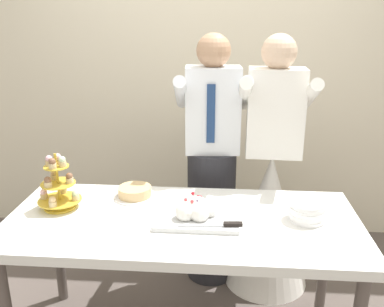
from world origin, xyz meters
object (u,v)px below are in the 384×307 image
(round_cake, at_px, (135,193))
(person_groom, at_px, (212,176))
(dessert_table, at_px, (182,231))
(cupcake_stand, at_px, (58,187))
(person_bride, at_px, (269,203))
(main_cake_tray, at_px, (196,212))
(plate_stack, at_px, (307,211))

(round_cake, bearing_deg, person_groom, 46.01)
(dessert_table, bearing_deg, cupcake_stand, 173.67)
(cupcake_stand, xyz_separation_m, person_bride, (1.18, 0.55, -0.31))
(main_cake_tray, xyz_separation_m, round_cake, (-0.37, 0.24, -0.01))
(cupcake_stand, distance_m, round_cake, 0.42)
(cupcake_stand, height_order, plate_stack, cupcake_stand)
(dessert_table, xyz_separation_m, main_cake_tray, (0.07, -0.01, 0.12))
(main_cake_tray, distance_m, person_groom, 0.68)
(main_cake_tray, bearing_deg, person_bride, 55.35)
(person_groom, relative_size, person_bride, 1.00)
(plate_stack, relative_size, person_groom, 0.11)
(plate_stack, bearing_deg, person_groom, 128.14)
(dessert_table, distance_m, cupcake_stand, 0.70)
(dessert_table, xyz_separation_m, cupcake_stand, (-0.67, 0.07, 0.20))
(round_cake, bearing_deg, plate_stack, -12.41)
(round_cake, height_order, person_groom, person_groom)
(round_cake, bearing_deg, main_cake_tray, -33.59)
(dessert_table, relative_size, cupcake_stand, 5.90)
(plate_stack, xyz_separation_m, person_groom, (-0.50, 0.64, -0.08))
(dessert_table, distance_m, main_cake_tray, 0.14)
(dessert_table, relative_size, plate_stack, 9.59)
(main_cake_tray, xyz_separation_m, person_bride, (0.44, 0.63, -0.23))
(person_groom, bearing_deg, cupcake_stand, -143.07)
(plate_stack, xyz_separation_m, person_bride, (-0.12, 0.59, -0.24))
(dessert_table, bearing_deg, main_cake_tray, -6.30)
(cupcake_stand, distance_m, person_bride, 1.34)
(dessert_table, height_order, main_cake_tray, main_cake_tray)
(plate_stack, relative_size, round_cake, 0.78)
(person_groom, height_order, person_bride, same)
(dessert_table, bearing_deg, plate_stack, 2.97)
(round_cake, height_order, person_bride, person_bride)
(main_cake_tray, distance_m, round_cake, 0.44)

